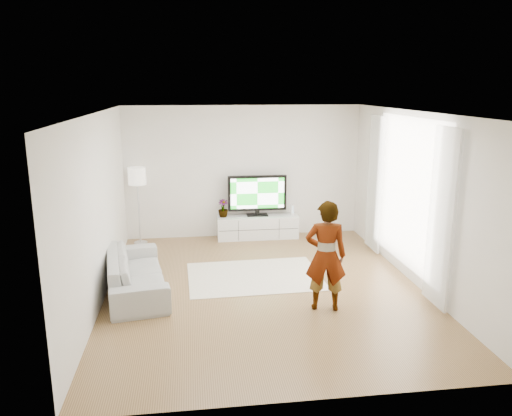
{
  "coord_description": "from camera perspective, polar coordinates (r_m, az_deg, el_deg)",
  "views": [
    {
      "loc": [
        -1.12,
        -7.45,
        3.19
      ],
      "look_at": [
        -0.08,
        0.4,
        1.24
      ],
      "focal_mm": 35.0,
      "sensor_mm": 36.0,
      "label": 1
    }
  ],
  "objects": [
    {
      "name": "floor",
      "position": [
        8.18,
        0.92,
        -9.14
      ],
      "size": [
        6.0,
        6.0,
        0.0
      ],
      "primitive_type": "plane",
      "color": "#9A7245",
      "rests_on": "ground"
    },
    {
      "name": "ceiling",
      "position": [
        7.54,
        1.0,
        10.84
      ],
      "size": [
        6.0,
        6.0,
        0.0
      ],
      "primitive_type": "plane",
      "color": "white",
      "rests_on": "wall_back"
    },
    {
      "name": "wall_left",
      "position": [
        7.79,
        -17.56,
        -0.13
      ],
      "size": [
        0.02,
        6.0,
        2.8
      ],
      "primitive_type": "cube",
      "color": "silver",
      "rests_on": "floor"
    },
    {
      "name": "wall_right",
      "position": [
        8.47,
        17.93,
        0.94
      ],
      "size": [
        0.02,
        6.0,
        2.8
      ],
      "primitive_type": "cube",
      "color": "silver",
      "rests_on": "floor"
    },
    {
      "name": "wall_back",
      "position": [
        10.66,
        -1.42,
        4.14
      ],
      "size": [
        5.0,
        0.02,
        2.8
      ],
      "primitive_type": "cube",
      "color": "silver",
      "rests_on": "floor"
    },
    {
      "name": "wall_front",
      "position": [
        4.93,
        6.15,
        -7.58
      ],
      "size": [
        5.0,
        0.02,
        2.8
      ],
      "primitive_type": "cube",
      "color": "silver",
      "rests_on": "floor"
    },
    {
      "name": "window",
      "position": [
        8.72,
        17.0,
        1.69
      ],
      "size": [
        0.01,
        2.6,
        2.5
      ],
      "primitive_type": "cube",
      "color": "white",
      "rests_on": "wall_right"
    },
    {
      "name": "curtain_near",
      "position": [
        7.57,
        20.4,
        -1.13
      ],
      "size": [
        0.04,
        0.7,
        2.6
      ],
      "primitive_type": "cube",
      "color": "white",
      "rests_on": "floor"
    },
    {
      "name": "curtain_far",
      "position": [
        9.88,
        13.46,
        2.7
      ],
      "size": [
        0.04,
        0.7,
        2.6
      ],
      "primitive_type": "cube",
      "color": "white",
      "rests_on": "floor"
    },
    {
      "name": "media_console",
      "position": [
        10.72,
        0.16,
        -2.15
      ],
      "size": [
        1.73,
        0.49,
        0.49
      ],
      "color": "silver",
      "rests_on": "floor"
    },
    {
      "name": "television",
      "position": [
        10.58,
        0.15,
        1.62
      ],
      "size": [
        1.25,
        0.25,
        0.87
      ],
      "color": "black",
      "rests_on": "media_console"
    },
    {
      "name": "game_console",
      "position": [
        10.76,
        4.15,
        -0.18
      ],
      "size": [
        0.06,
        0.17,
        0.22
      ],
      "rotation": [
        0.0,
        0.0,
        -0.08
      ],
      "color": "white",
      "rests_on": "media_console"
    },
    {
      "name": "potted_plant",
      "position": [
        10.54,
        -3.79,
        -0.03
      ],
      "size": [
        0.24,
        0.24,
        0.38
      ],
      "primitive_type": "imported",
      "rotation": [
        0.0,
        0.0,
        0.13
      ],
      "color": "#3F7238",
      "rests_on": "media_console"
    },
    {
      "name": "rug",
      "position": [
        8.65,
        -0.2,
        -7.79
      ],
      "size": [
        2.29,
        1.68,
        0.01
      ],
      "primitive_type": "cube",
      "rotation": [
        0.0,
        0.0,
        0.03
      ],
      "color": "white",
      "rests_on": "floor"
    },
    {
      "name": "player",
      "position": [
        7.24,
        7.97,
        -5.43
      ],
      "size": [
        0.66,
        0.5,
        1.62
      ],
      "primitive_type": "imported",
      "rotation": [
        0.0,
        0.0,
        2.94
      ],
      "color": "#334772",
      "rests_on": "rug"
    },
    {
      "name": "sofa",
      "position": [
        8.19,
        -13.57,
        -7.15
      ],
      "size": [
        1.18,
        2.27,
        0.63
      ],
      "primitive_type": "imported",
      "rotation": [
        0.0,
        0.0,
        1.73
      ],
      "color": "#A6A6A2",
      "rests_on": "floor"
    },
    {
      "name": "floor_lamp",
      "position": [
        10.37,
        -13.43,
        3.19
      ],
      "size": [
        0.35,
        0.35,
        1.59
      ],
      "color": "silver",
      "rests_on": "floor"
    }
  ]
}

